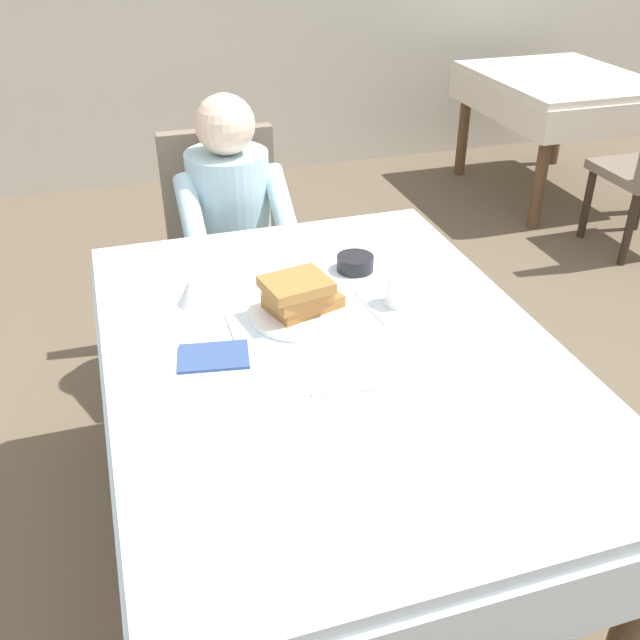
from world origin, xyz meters
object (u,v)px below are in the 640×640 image
dining_table_main (332,375)px  bowl_butter (355,263)px  chair_diner (227,237)px  plate_breakfast (301,312)px  fork_left_of_plate (233,329)px  syrup_pitcher (191,292)px  background_table_far (560,95)px  diner_person (232,219)px  cup_coffee (400,290)px  spoon_near_edge (344,391)px  breakfast_stack (300,294)px  knife_right_of_plate (370,307)px

dining_table_main → bowl_butter: (0.19, 0.37, 0.11)m
chair_diner → plate_breakfast: 1.02m
bowl_butter → fork_left_of_plate: size_ratio=0.61×
dining_table_main → syrup_pitcher: size_ratio=19.05×
dining_table_main → chair_diner: (-0.05, 1.17, -0.12)m
dining_table_main → background_table_far: bearing=46.7°
plate_breakfast → diner_person: bearing=91.4°
background_table_far → chair_diner: bearing=-152.2°
cup_coffee → background_table_far: 3.00m
spoon_near_edge → background_table_far: 3.43m
chair_diner → breakfast_stack: bearing=91.0°
fork_left_of_plate → chair_diner: bearing=-9.0°
chair_diner → spoon_near_edge: (0.02, -1.36, 0.21)m
fork_left_of_plate → background_table_far: (2.46, 2.23, -0.12)m
plate_breakfast → fork_left_of_plate: 0.19m
cup_coffee → fork_left_of_plate: (-0.46, 0.00, -0.04)m
plate_breakfast → fork_left_of_plate: plate_breakfast is taller
dining_table_main → spoon_near_edge: (-0.03, -0.19, 0.09)m
syrup_pitcher → background_table_far: size_ratio=0.07×
syrup_pitcher → background_table_far: bearing=39.0°
syrup_pitcher → spoon_near_edge: syrup_pitcher is taller
bowl_butter → spoon_near_edge: 0.60m
spoon_near_edge → breakfast_stack: bearing=98.7°
bowl_butter → background_table_far: 2.87m
knife_right_of_plate → background_table_far: bearing=-47.6°
diner_person → syrup_pitcher: bearing=70.3°
knife_right_of_plate → background_table_far: (2.08, 2.23, -0.12)m
syrup_pitcher → diner_person: bearing=70.3°
dining_table_main → plate_breakfast: 0.20m
breakfast_stack → bowl_butter: (0.23, 0.20, -0.04)m
fork_left_of_plate → plate_breakfast: bearing=-83.5°
bowl_butter → spoon_near_edge: bearing=-112.2°
diner_person → knife_right_of_plate: bearing=103.7°
knife_right_of_plate → background_table_far: knife_right_of_plate is taller
dining_table_main → breakfast_stack: size_ratio=6.73×
breakfast_stack → diner_person: bearing=91.2°
spoon_near_edge → cup_coffee: bearing=59.0°
syrup_pitcher → fork_left_of_plate: bearing=-64.6°
chair_diner → spoon_near_edge: chair_diner is taller
cup_coffee → knife_right_of_plate: size_ratio=0.57×
breakfast_stack → syrup_pitcher: 0.31m
knife_right_of_plate → breakfast_stack: bearing=79.1°
spoon_near_edge → background_table_far: (2.27, 2.57, -0.12)m
knife_right_of_plate → spoon_near_edge: (-0.19, -0.34, 0.00)m
diner_person → breakfast_stack: size_ratio=4.94×
plate_breakfast → chair_diner: bearing=91.2°
chair_diner → bowl_butter: chair_diner is taller
chair_diner → spoon_near_edge: size_ratio=6.20×
knife_right_of_plate → bowl_butter: bearing=-13.7°
diner_person → syrup_pitcher: diner_person is taller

